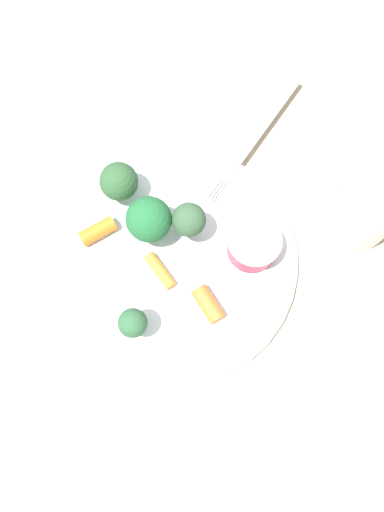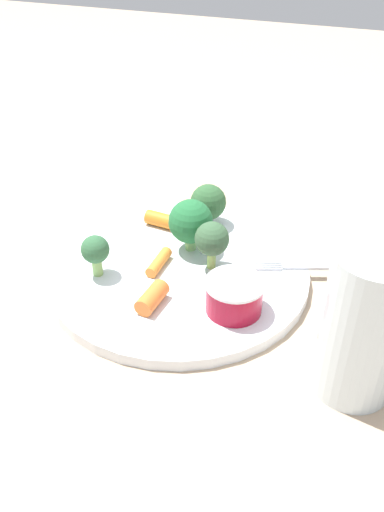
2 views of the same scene
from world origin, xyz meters
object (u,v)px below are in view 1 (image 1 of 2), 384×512
plate (171,258)px  drinking_glass (376,200)px  broccoli_floret_3 (133,323)px  carrot_stick_2 (98,231)px  fork (256,139)px  carrot_stick_1 (160,271)px  broccoli_floret_1 (118,183)px  broccoli_floret_2 (148,220)px  sauce_cup (253,245)px  carrot_stick_0 (207,305)px  broccoli_floret_0 (189,220)px

plate → drinking_glass: size_ratio=2.07×
broccoli_floret_3 → drinking_glass: 0.26m
carrot_stick_2 → fork: 0.21m
drinking_glass → plate: bearing=-114.9°
carrot_stick_1 → drinking_glass: bearing=69.0°
broccoli_floret_1 → fork: broccoli_floret_1 is taller
broccoli_floret_2 → carrot_stick_1: bearing=-22.1°
sauce_cup → drinking_glass: 0.13m
carrot_stick_0 → fork: (-0.12, 0.16, -0.01)m
broccoli_floret_2 → carrot_stick_0: 0.10m
fork → broccoli_floret_1: bearing=-101.9°
plate → sauce_cup: 0.09m
sauce_cup → broccoli_floret_1: bearing=-151.1°
carrot_stick_0 → drinking_glass: size_ratio=0.29×
drinking_glass → broccoli_floret_2: bearing=-122.9°
plate → broccoli_floret_3: size_ratio=6.03×
sauce_cup → fork: 0.13m
sauce_cup → broccoli_floret_0: (-0.06, -0.04, 0.02)m
plate → broccoli_floret_0: (-0.01, 0.03, 0.04)m
plate → broccoli_floret_3: broccoli_floret_3 is taller
sauce_cup → broccoli_floret_3: bearing=-91.4°
broccoli_floret_2 → carrot_stick_2: bearing=-124.2°
plate → carrot_stick_0: 0.07m
broccoli_floret_0 → fork: bearing=109.8°
carrot_stick_2 → sauce_cup: bearing=47.3°
sauce_cup → carrot_stick_2: 0.16m
plate → carrot_stick_2: carrot_stick_2 is taller
broccoli_floret_1 → broccoli_floret_3: 0.15m
carrot_stick_0 → broccoli_floret_0: bearing=156.7°
carrot_stick_0 → drinking_glass: bearing=83.7°
carrot_stick_1 → carrot_stick_0: bearing=16.9°
carrot_stick_0 → broccoli_floret_1: bearing=-179.8°
broccoli_floret_3 → carrot_stick_0: size_ratio=1.20×
broccoli_floret_1 → broccoli_floret_2: size_ratio=0.84×
broccoli_floret_2 → carrot_stick_1: broccoli_floret_2 is taller
broccoli_floret_2 → carrot_stick_0: size_ratio=1.56×
broccoli_floret_2 → plate: bearing=1.9°
drinking_glass → carrot_stick_1: bearing=-111.0°
broccoli_floret_0 → broccoli_floret_3: broccoli_floret_0 is taller
broccoli_floret_1 → carrot_stick_1: (0.10, -0.02, -0.02)m
broccoli_floret_0 → broccoli_floret_2: bearing=-126.1°
broccoli_floret_3 → fork: size_ratio=0.24×
broccoli_floret_0 → broccoli_floret_2: (-0.02, -0.03, -0.00)m
broccoli_floret_2 → carrot_stick_1: 0.05m
sauce_cup → broccoli_floret_0: size_ratio=1.04×
broccoli_floret_0 → carrot_stick_2: size_ratio=1.36×
fork → drinking_glass: bearing=10.5°
broccoli_floret_2 → fork: (-0.02, 0.16, -0.03)m
carrot_stick_0 → carrot_stick_2: size_ratio=0.96×
plate → broccoli_floret_2: (-0.03, -0.00, 0.04)m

